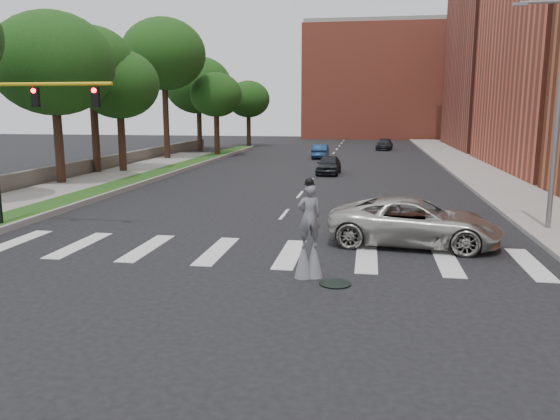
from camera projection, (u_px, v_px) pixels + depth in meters
The scene contains 23 objects.
ground_plane at pixel (247, 260), 17.77m from camera, with size 160.00×160.00×0.00m, color black.
grass_median at pixel (151, 176), 38.96m from camera, with size 2.00×60.00×0.25m, color #1D4513.
median_curb at pixel (165, 176), 38.80m from camera, with size 0.20×60.00×0.28m, color gray.
sidewalk_left at pixel (27, 198), 29.74m from camera, with size 4.00×60.00×0.18m, color gray.
sidewalk_right at pixel (487, 175), 40.05m from camera, with size 5.00×90.00×0.18m, color gray.
stone_wall at pixel (93, 166), 41.69m from camera, with size 0.50×56.00×1.10m, color #59544C.
manhole at pixel (335, 284), 15.36m from camera, with size 0.90×0.90×0.04m, color black.
building_far at pixel (526, 65), 64.88m from camera, with size 16.00×22.00×20.00m, color #954537.
building_backdrop at pixel (384, 83), 90.87m from camera, with size 26.00×14.00×18.00m, color #CC5840.
streetlight at pixel (556, 108), 20.98m from camera, with size 2.05×0.20×9.00m.
traffic_signal at pixel (20, 127), 21.46m from camera, with size 5.30×0.23×6.20m.
stilt_performer at pixel (309, 238), 15.80m from camera, with size 0.82×0.65×2.95m.
suv_crossing at pixel (414, 222), 19.66m from camera, with size 2.81×6.09×1.69m, color #B2B0A8.
car_near at pixel (329, 165), 41.01m from camera, with size 1.67×4.15×1.41m, color black.
car_mid at pixel (320, 151), 54.08m from camera, with size 1.48×4.25×1.40m, color navy.
car_far at pixel (384, 145), 64.99m from camera, with size 1.78×4.38×1.27m, color black.
tree_2 at pixel (53, 64), 33.89m from camera, with size 7.53×7.53×10.82m.
tree_3 at pixel (91, 63), 39.75m from camera, with size 6.23×6.23×10.82m.
tree_4 at pixel (164, 54), 50.61m from camera, with size 7.80×7.80×13.16m.
tree_5 at pixel (198, 85), 61.54m from camera, with size 7.54×7.54×10.66m.
tree_6 at pixel (216, 95), 54.86m from camera, with size 5.21×5.21×8.44m.
tree_7 at pixel (248, 99), 69.56m from camera, with size 5.48×5.48×8.37m.
tree_8 at pixel (119, 85), 40.75m from camera, with size 6.02×6.02×9.22m.
Camera 1 is at (3.82, -16.77, 4.88)m, focal length 35.00 mm.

